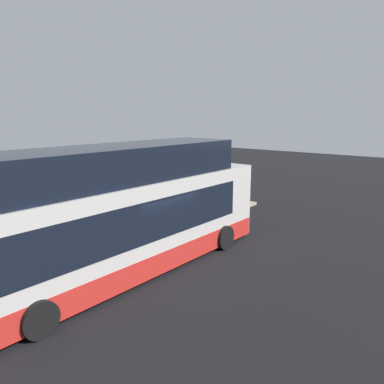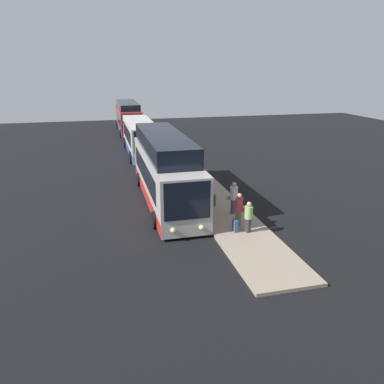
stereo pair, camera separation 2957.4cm
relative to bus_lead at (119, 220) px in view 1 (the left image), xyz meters
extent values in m
plane|color=black|center=(1.05, -0.27, -1.82)|extent=(80.00, 80.00, 0.00)
cube|color=gray|center=(1.05, 2.78, -1.75)|extent=(20.00, 2.91, 0.15)
cube|color=#B2ADA8|center=(0.11, 0.00, -0.22)|extent=(11.48, 2.52, 2.88)
cube|color=#B2231E|center=(0.11, 0.00, -1.31)|extent=(11.43, 2.54, 0.70)
cube|color=black|center=(-0.17, 0.00, 0.12)|extent=(9.42, 2.55, 1.27)
cube|color=black|center=(5.88, 0.00, 0.19)|extent=(0.06, 2.22, 1.84)
sphere|color=#F9E58C|center=(5.90, 0.69, -1.21)|extent=(0.24, 0.24, 0.24)
sphere|color=#F9E58C|center=(5.90, -0.69, -1.21)|extent=(0.24, 0.24, 0.24)
cylinder|color=black|center=(4.02, 1.26, -1.37)|extent=(0.91, 0.30, 0.91)
cylinder|color=black|center=(4.02, -1.26, -1.37)|extent=(0.91, 0.30, 0.91)
cylinder|color=black|center=(-3.45, -1.26, -1.37)|extent=(0.91, 0.30, 0.91)
cube|color=black|center=(-0.35, 0.00, 1.75)|extent=(9.76, 2.32, 1.08)
cylinder|color=#6B604C|center=(5.06, 2.89, -1.28)|extent=(0.31, 0.31, 0.79)
cylinder|color=#BF3333|center=(5.06, 2.89, -0.54)|extent=(0.44, 0.44, 0.69)
sphere|color=tan|center=(5.06, 2.89, -0.06)|extent=(0.26, 0.26, 0.26)
cube|color=beige|center=(5.02, 3.19, -0.83)|extent=(0.30, 0.18, 0.24)
cylinder|color=#4C476B|center=(3.37, 3.22, -1.26)|extent=(0.43, 0.43, 0.82)
cylinder|color=silver|center=(3.37, 3.22, -0.50)|extent=(0.61, 0.61, 0.71)
sphere|color=tan|center=(3.37, 3.22, -0.01)|extent=(0.27, 0.27, 0.27)
cube|color=beige|center=(3.13, 3.01, -0.80)|extent=(0.29, 0.30, 0.24)
cylinder|color=#2D2D33|center=(5.94, 3.06, -1.31)|extent=(0.38, 0.38, 0.72)
cylinder|color=#8CB766|center=(5.94, 3.06, -0.64)|extent=(0.54, 0.54, 0.63)
sphere|color=tan|center=(5.94, 3.06, -0.21)|extent=(0.23, 0.23, 0.23)
cube|color=#334C7F|center=(5.69, 2.47, -1.37)|extent=(0.45, 0.18, 0.59)
cylinder|color=black|center=(5.69, 2.47, -0.96)|extent=(0.02, 0.02, 0.24)
cylinder|color=#4C4C51|center=(-2.17, 2.18, -0.32)|extent=(0.10, 0.10, 2.71)
cube|color=beige|center=(-2.17, 2.18, 0.74)|extent=(0.04, 0.88, 0.49)
cylinder|color=#3F3F44|center=(1.90, 2.44, -1.35)|extent=(0.44, 0.44, 0.65)
camera|label=1|loc=(-7.24, -8.90, 3.24)|focal=35.00mm
camera|label=2|loc=(21.74, -3.72, 6.09)|focal=35.00mm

